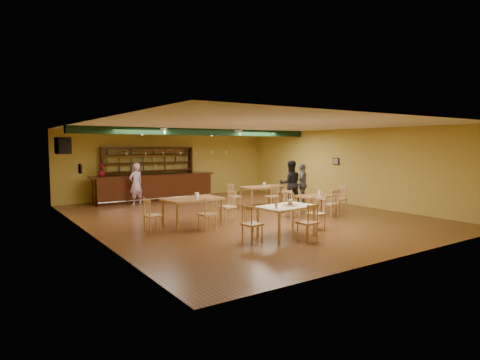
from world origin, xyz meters
TOP-DOWN VIEW (x-y plane):
  - floor at (0.00, 0.00)m, footprint 12.00×12.00m
  - ceiling_beam at (0.00, 2.80)m, footprint 10.00×0.30m
  - track_rail_left at (-1.80, 3.40)m, footprint 0.05×2.50m
  - track_rail_right at (1.40, 3.40)m, footprint 0.05×2.50m
  - ac_unit at (-4.80, 4.20)m, footprint 0.34×0.70m
  - picture_left at (-4.97, 1.00)m, footprint 0.04×0.34m
  - picture_right at (4.97, 0.50)m, footprint 0.04×0.34m
  - bar_counter at (-1.05, 5.15)m, footprint 5.31×0.85m
  - back_bar_hutch at (-1.05, 5.78)m, footprint 4.11×0.40m
  - poinsettia at (-3.26, 5.15)m, footprint 0.37×0.37m
  - dining_table_b at (1.81, 1.42)m, footprint 1.56×0.97m
  - dining_table_c at (-2.22, -0.59)m, footprint 1.74×1.13m
  - dining_table_d at (2.16, -1.24)m, footprint 1.37×0.83m
  - near_table at (-0.76, -3.09)m, footprint 1.55×1.08m
  - pizza_tray at (-0.66, -3.09)m, footprint 0.43×0.43m
  - parmesan_shaker at (-1.24, -3.25)m, footprint 0.08×0.08m
  - napkin_stack at (-0.39, -2.88)m, footprint 0.24×0.21m
  - pizza_server at (-0.50, -3.03)m, footprint 0.33×0.22m
  - side_plate at (-0.18, -3.30)m, footprint 0.24×0.24m
  - patron_bar at (-2.17, 4.33)m, footprint 0.71×0.57m
  - patron_right_a at (2.61, 0.62)m, footprint 1.07×0.97m
  - patron_right_b at (3.36, 0.76)m, footprint 1.01×0.90m

SIDE VIEW (x-z plane):
  - floor at x=0.00m, z-range 0.00..0.00m
  - dining_table_d at x=2.16m, z-range 0.00..0.68m
  - dining_table_b at x=1.81m, z-range 0.00..0.76m
  - near_table at x=-0.76m, z-range 0.00..0.79m
  - dining_table_c at x=-2.22m, z-range 0.00..0.83m
  - bar_counter at x=-1.05m, z-range 0.00..1.13m
  - side_plate at x=-0.18m, z-range 0.79..0.80m
  - pizza_tray at x=-0.66m, z-range 0.79..0.80m
  - napkin_stack at x=-0.39m, z-range 0.79..0.82m
  - pizza_server at x=-0.50m, z-range 0.80..0.81m
  - patron_right_b at x=3.36m, z-range 0.00..1.64m
  - patron_bar at x=-2.17m, z-range 0.00..1.67m
  - parmesan_shaker at x=-1.24m, z-range 0.79..0.90m
  - patron_right_a at x=2.61m, z-range 0.00..1.78m
  - back_bar_hutch at x=-1.05m, z-range 0.00..2.28m
  - poinsettia at x=-3.26m, z-range 1.13..1.64m
  - picture_left at x=-4.97m, z-range 1.56..1.84m
  - picture_right at x=4.97m, z-range 1.56..1.84m
  - ac_unit at x=-4.80m, z-range 2.11..2.59m
  - ceiling_beam at x=0.00m, z-range 2.75..3.00m
  - track_rail_left at x=-1.80m, z-range 2.92..2.96m
  - track_rail_right at x=1.40m, z-range 2.92..2.96m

